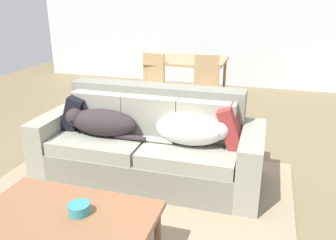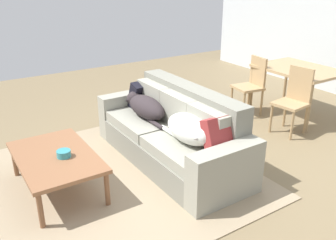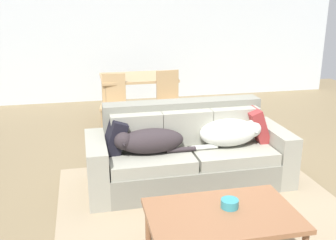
# 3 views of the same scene
# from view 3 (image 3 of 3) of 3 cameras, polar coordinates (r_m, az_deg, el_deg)

# --- Properties ---
(ground_plane) EXTENTS (10.00, 10.00, 0.00)m
(ground_plane) POSITION_cam_3_polar(r_m,az_deg,el_deg) (4.64, 5.07, -8.50)
(ground_plane) COLOR #796648
(back_partition) EXTENTS (8.00, 0.12, 2.70)m
(back_partition) POSITION_cam_3_polar(r_m,az_deg,el_deg) (8.11, -3.19, 12.59)
(back_partition) COLOR silver
(back_partition) RESTS_ON ground
(area_rug) EXTENTS (2.86, 2.72, 0.01)m
(area_rug) POSITION_cam_3_polar(r_m,az_deg,el_deg) (3.95, 5.59, -13.34)
(area_rug) COLOR gray
(area_rug) RESTS_ON ground
(couch) EXTENTS (2.23, 0.87, 0.90)m
(couch) POSITION_cam_3_polar(r_m,az_deg,el_deg) (4.41, 2.89, -4.93)
(couch) COLOR gray
(couch) RESTS_ON ground
(dog_on_left_cushion) EXTENTS (0.86, 0.32, 0.26)m
(dog_on_left_cushion) POSITION_cam_3_polar(r_m,az_deg,el_deg) (4.13, -2.88, -3.07)
(dog_on_left_cushion) COLOR #2F272A
(dog_on_left_cushion) RESTS_ON couch
(dog_on_right_cushion) EXTENTS (0.81, 0.37, 0.30)m
(dog_on_right_cushion) POSITION_cam_3_polar(r_m,az_deg,el_deg) (4.39, 9.05, -1.78)
(dog_on_right_cushion) COLOR silver
(dog_on_right_cushion) RESTS_ON couch
(throw_pillow_by_left_arm) EXTENTS (0.29, 0.39, 0.39)m
(throw_pillow_by_left_arm) POSITION_cam_3_polar(r_m,az_deg,el_deg) (4.23, -7.82, -2.26)
(throw_pillow_by_left_arm) COLOR black
(throw_pillow_by_left_arm) RESTS_ON couch
(throw_pillow_by_right_arm) EXTENTS (0.26, 0.40, 0.41)m
(throw_pillow_by_right_arm) POSITION_cam_3_polar(r_m,az_deg,el_deg) (4.63, 12.45, -0.61)
(throw_pillow_by_right_arm) COLOR maroon
(throw_pillow_by_right_arm) RESTS_ON couch
(coffee_table) EXTENTS (1.17, 0.74, 0.41)m
(coffee_table) POSITION_cam_3_polar(r_m,az_deg,el_deg) (3.19, 7.87, -13.81)
(coffee_table) COLOR #8D5C3C
(coffee_table) RESTS_ON ground
(bowl_on_coffee_table) EXTENTS (0.14, 0.14, 0.07)m
(bowl_on_coffee_table) POSITION_cam_3_polar(r_m,az_deg,el_deg) (3.23, 8.93, -11.89)
(bowl_on_coffee_table) COLOR teal
(bowl_on_coffee_table) RESTS_ON coffee_table
(dining_table) EXTENTS (1.22, 0.92, 0.77)m
(dining_table) POSITION_cam_3_polar(r_m,az_deg,el_deg) (6.60, -4.40, 5.73)
(dining_table) COLOR tan
(dining_table) RESTS_ON ground
(dining_chair_near_left) EXTENTS (0.45, 0.45, 0.91)m
(dining_chair_near_left) POSITION_cam_3_polar(r_m,az_deg,el_deg) (6.07, -7.84, 2.75)
(dining_chair_near_left) COLOR tan
(dining_chair_near_left) RESTS_ON ground
(dining_chair_near_right) EXTENTS (0.45, 0.45, 0.93)m
(dining_chair_near_right) POSITION_cam_3_polar(r_m,az_deg,el_deg) (6.15, 0.22, 3.18)
(dining_chair_near_right) COLOR tan
(dining_chair_near_right) RESTS_ON ground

